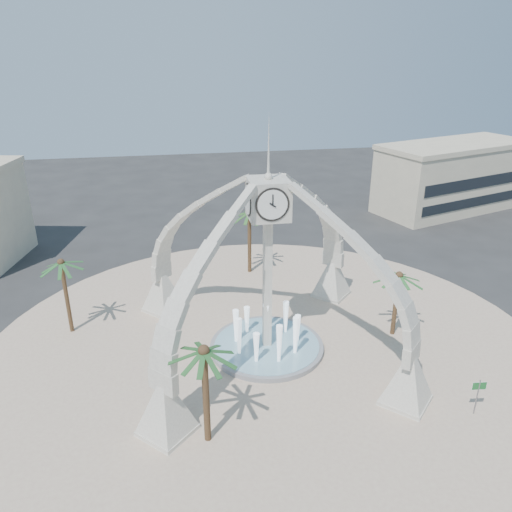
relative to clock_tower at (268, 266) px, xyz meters
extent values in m
plane|color=#282828|center=(0.00, 0.00, -6.49)|extent=(140.00, 140.00, 0.00)
cylinder|color=#C8B195|center=(0.00, 0.00, -6.46)|extent=(40.00, 40.00, 0.06)
cube|color=silver|center=(0.00, 0.00, -1.59)|extent=(0.55, 0.55, 9.80)
cube|color=silver|center=(0.00, 0.00, 4.56)|extent=(2.50, 2.50, 2.50)
cone|color=silver|center=(0.00, 0.00, 7.81)|extent=(0.20, 0.20, 4.00)
cylinder|color=white|center=(0.00, -1.29, 4.56)|extent=(1.84, 0.04, 1.84)
pyramid|color=silver|center=(7.07, 7.07, -4.89)|extent=(3.80, 3.80, 3.20)
pyramid|color=silver|center=(-7.07, 7.07, -4.89)|extent=(3.80, 3.80, 3.20)
pyramid|color=silver|center=(-7.07, -7.07, -4.89)|extent=(3.80, 3.80, 3.20)
pyramid|color=silver|center=(7.07, -7.07, -4.89)|extent=(3.80, 3.80, 3.20)
cylinder|color=gray|center=(0.00, 0.00, -6.29)|extent=(8.00, 8.00, 0.40)
cylinder|color=#7EACBC|center=(0.00, 0.00, -6.07)|extent=(7.40, 7.40, 0.04)
cone|color=white|center=(0.00, 0.00, -4.47)|extent=(0.60, 0.60, 3.20)
cube|color=#B9AC90|center=(30.00, 28.00, -2.49)|extent=(21.49, 13.79, 8.00)
cube|color=#B9AC90|center=(30.00, 28.00, 1.81)|extent=(21.87, 14.17, 0.60)
cylinder|color=brown|center=(9.59, 0.27, -4.01)|extent=(0.32, 0.32, 4.96)
cylinder|color=brown|center=(-13.93, 4.94, -3.59)|extent=(0.31, 0.31, 5.80)
cylinder|color=brown|center=(1.00, 13.06, -3.46)|extent=(0.35, 0.35, 6.07)
cylinder|color=brown|center=(-4.91, -8.06, -3.56)|extent=(0.36, 0.36, 5.87)
cylinder|color=slate|center=(10.53, -8.80, -5.29)|extent=(0.08, 0.08, 2.41)
cube|color=#175D26|center=(10.53, -8.80, -4.47)|extent=(0.82, 0.12, 0.48)
cube|color=white|center=(10.53, -8.80, -4.47)|extent=(0.88, 0.11, 0.55)
camera|label=1|loc=(-6.13, -29.31, 13.39)|focal=35.00mm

